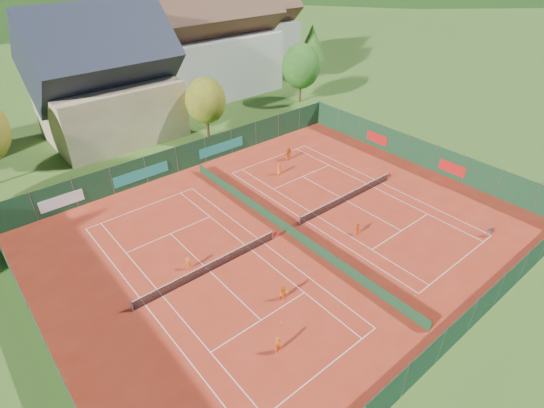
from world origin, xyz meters
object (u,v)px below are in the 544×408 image
Objects in this scene: chalet at (106,84)px; hotel_block_a at (210,46)px; player_left_mid at (283,293)px; player_right_far_b at (288,154)px; ball_hopper at (490,231)px; player_left_near at (278,345)px; player_right_near at (358,229)px; hotel_block_b at (251,31)px; player_right_far_a at (279,169)px; player_left_far at (188,263)px.

hotel_block_a reaches higher than chalet.
player_left_mid is 22.20m from player_right_far_b.
chalet reaches higher than player_left_mid.
ball_hopper is at bearing -93.34° from hotel_block_a.
hotel_block_a is 15.18× the size of player_left_near.
player_right_near is at bearing 139.16° from ball_hopper.
player_left_mid is (-35.58, -49.95, -5.92)m from hotel_block_b.
player_left_near is at bearing -118.80° from hotel_block_a.
hotel_block_b is 11.09× the size of player_right_far_b.
player_right_far_b reaches higher than player_left_near.
player_left_mid is at bearing 45.92° from player_right_far_a.
chalet is at bearing -69.45° from player_left_far.
player_right_far_a is at bearing 19.53° from player_right_near.
hotel_block_a is 13.86× the size of player_right_far_b.
player_left_far reaches higher than ball_hopper.
chalet reaches higher than player_right_far_b.
player_right_far_a is 0.85× the size of player_right_far_b.
player_left_far is 17.01m from player_right_far_a.
player_right_near is (13.37, 4.91, -0.10)m from player_left_near.
chalet is 13.21× the size of player_right_near.
hotel_block_b is 21.60× the size of ball_hopper.
player_right_near is (-25.45, -48.23, -6.01)m from hotel_block_b.
player_right_far_b reaches higher than player_right_near.
player_right_far_a is (-9.66, -27.58, -6.72)m from hotel_block_a.
player_right_far_b is (4.89, 14.62, 0.17)m from player_right_near.
hotel_block_a is at bearing 17.53° from chalet.
player_right_far_a is at bearing 27.00° from player_right_far_b.
player_right_near is at bearing 65.87° from player_right_far_b.
ball_hopper is (-2.79, -47.72, -6.83)m from hotel_block_a.
chalet reaches higher than player_right_far_a.
ball_hopper is at bearing -177.70° from player_left_far.
player_right_far_b reaches higher than ball_hopper.
hotel_block_a is at bearing -150.26° from hotel_block_b.
hotel_block_a is 16.14m from hotel_block_b.
player_right_near is 12.77m from player_right_far_a.
player_right_far_b is (-20.56, -33.60, -5.84)m from hotel_block_b.
player_right_far_a is (1.79, 12.64, 0.05)m from player_right_near.
player_left_near is 1.02× the size of player_left_mid.
chalet is 24.26m from player_right_far_a.
hotel_block_a reaches higher than ball_hopper.
player_right_far_b is (18.25, 19.53, 0.07)m from player_left_near.
player_left_mid is 1.17× the size of player_left_far.
hotel_block_a reaches higher than hotel_block_b.
hotel_block_a is (19.00, 6.00, 0.76)m from chalet.
hotel_block_b reaches higher than player_right_far_a.
hotel_block_a is 18.13× the size of player_left_far.
player_left_far is at bearing -102.05° from chalet.
player_right_near is at bearing 45.57° from player_left_mid.
hotel_block_a is at bearing -113.66° from player_right_far_a.
ball_hopper is 11.45m from player_right_near.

